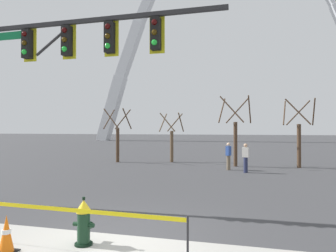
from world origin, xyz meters
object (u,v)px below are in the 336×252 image
pedestrian_walking_left (246,158)px  traffic_cone_by_hydrant (6,234)px  monument_arch (230,32)px  pedestrian_standing_center (228,156)px  traffic_signal_gantry (55,63)px  fire_hydrant (84,222)px

pedestrian_walking_left → traffic_cone_by_hydrant: bearing=-110.0°
traffic_cone_by_hydrant → monument_arch: 56.44m
monument_arch → traffic_cone_by_hydrant: bearing=-91.9°
pedestrian_walking_left → pedestrian_standing_center: size_ratio=1.00×
traffic_signal_gantry → pedestrian_walking_left: bearing=58.0°
traffic_signal_gantry → monument_arch: bearing=86.6°
traffic_cone_by_hydrant → pedestrian_walking_left: bearing=70.0°
traffic_cone_by_hydrant → pedestrian_standing_center: 13.58m
traffic_cone_by_hydrant → monument_arch: monument_arch is taller
pedestrian_standing_center → fire_hydrant: bearing=-100.3°
pedestrian_walking_left → fire_hydrant: bearing=-105.7°
fire_hydrant → traffic_signal_gantry: size_ratio=0.13×
monument_arch → pedestrian_standing_center: bearing=-87.5°
fire_hydrant → traffic_cone_by_hydrant: (-1.24, -0.73, -0.11)m
traffic_signal_gantry → monument_arch: (2.92, 49.52, 16.03)m
traffic_signal_gantry → pedestrian_walking_left: size_ratio=4.92×
fire_hydrant → traffic_cone_by_hydrant: bearing=-149.4°
traffic_cone_by_hydrant → pedestrian_standing_center: size_ratio=0.46×
traffic_signal_gantry → traffic_cone_by_hydrant: bearing=-69.8°
monument_arch → pedestrian_walking_left: monument_arch is taller
traffic_cone_by_hydrant → pedestrian_walking_left: size_ratio=0.46×
monument_arch → pedestrian_walking_left: 45.07m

